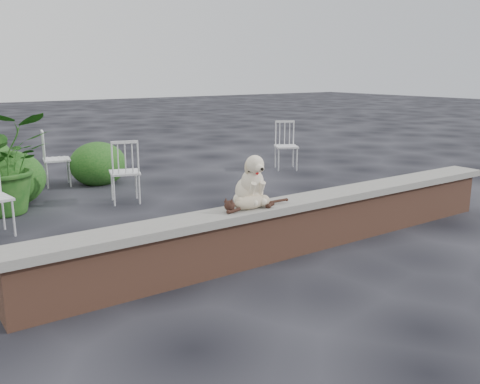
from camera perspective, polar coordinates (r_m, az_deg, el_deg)
ground at (r=5.71m, az=6.48°, el=-6.37°), size 60.00×60.00×0.00m
brick_wall at (r=5.64m, az=6.55°, el=-3.98°), size 6.00×0.30×0.50m
capstone at (r=5.56m, az=6.63°, el=-1.12°), size 6.20×0.40×0.08m
dog at (r=5.21m, az=1.02°, el=1.45°), size 0.40×0.50×0.53m
cat at (r=5.09m, az=1.27°, el=-1.03°), size 0.92×0.32×0.15m
chair_e at (r=9.22m, az=-19.52°, el=3.51°), size 0.66×0.66×0.94m
chair_c at (r=7.77m, az=-12.58°, el=2.26°), size 0.70×0.70×0.94m
chair_d at (r=10.22m, az=5.11°, el=5.11°), size 0.76×0.76×0.94m
potted_plant_a at (r=7.67m, az=-24.49°, el=2.93°), size 1.37×1.23×1.39m
shrubbery at (r=8.94m, az=-24.36°, el=2.48°), size 3.07×2.21×1.06m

